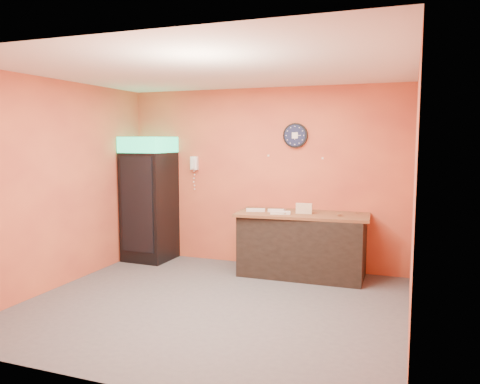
% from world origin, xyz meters
% --- Properties ---
extents(floor, '(4.50, 4.50, 0.00)m').
position_xyz_m(floor, '(0.00, 0.00, 0.00)').
color(floor, '#47474C').
rests_on(floor, ground).
extents(back_wall, '(4.50, 0.02, 2.80)m').
position_xyz_m(back_wall, '(0.00, 2.00, 1.40)').
color(back_wall, '#E06C3F').
rests_on(back_wall, floor).
extents(left_wall, '(0.02, 4.00, 2.80)m').
position_xyz_m(left_wall, '(-2.25, 0.00, 1.40)').
color(left_wall, '#E06C3F').
rests_on(left_wall, floor).
extents(right_wall, '(0.02, 4.00, 2.80)m').
position_xyz_m(right_wall, '(2.25, 0.00, 1.40)').
color(right_wall, '#E06C3F').
rests_on(right_wall, floor).
extents(ceiling, '(4.50, 4.00, 0.02)m').
position_xyz_m(ceiling, '(0.00, 0.00, 2.80)').
color(ceiling, white).
rests_on(ceiling, back_wall).
extents(beverage_cooler, '(0.74, 0.75, 2.04)m').
position_xyz_m(beverage_cooler, '(-1.85, 1.60, 1.00)').
color(beverage_cooler, black).
rests_on(beverage_cooler, floor).
extents(prep_counter, '(1.80, 0.82, 0.89)m').
position_xyz_m(prep_counter, '(0.75, 1.60, 0.45)').
color(prep_counter, black).
rests_on(prep_counter, floor).
extents(wall_clock, '(0.38, 0.06, 0.38)m').
position_xyz_m(wall_clock, '(0.53, 1.97, 2.06)').
color(wall_clock, black).
rests_on(wall_clock, back_wall).
extents(wall_phone, '(0.12, 0.10, 0.22)m').
position_xyz_m(wall_phone, '(-1.17, 1.95, 1.61)').
color(wall_phone, white).
rests_on(wall_phone, back_wall).
extents(butcher_paper, '(1.95, 0.96, 0.04)m').
position_xyz_m(butcher_paper, '(0.75, 1.60, 0.91)').
color(butcher_paper, brown).
rests_on(butcher_paper, prep_counter).
extents(sub_roll_stack, '(0.24, 0.11, 0.15)m').
position_xyz_m(sub_roll_stack, '(0.77, 1.56, 1.01)').
color(sub_roll_stack, beige).
rests_on(sub_roll_stack, butcher_paper).
extents(wrapped_sandwich_left, '(0.30, 0.19, 0.04)m').
position_xyz_m(wrapped_sandwich_left, '(0.05, 1.51, 0.95)').
color(wrapped_sandwich_left, silver).
rests_on(wrapped_sandwich_left, butcher_paper).
extents(wrapped_sandwich_mid, '(0.31, 0.18, 0.04)m').
position_xyz_m(wrapped_sandwich_mid, '(0.47, 1.39, 0.95)').
color(wrapped_sandwich_mid, silver).
rests_on(wrapped_sandwich_mid, butcher_paper).
extents(wrapped_sandwich_right, '(0.28, 0.16, 0.04)m').
position_xyz_m(wrapped_sandwich_right, '(0.36, 1.58, 0.95)').
color(wrapped_sandwich_right, silver).
rests_on(wrapped_sandwich_right, butcher_paper).
extents(kitchen_tool, '(0.06, 0.06, 0.06)m').
position_xyz_m(kitchen_tool, '(0.49, 1.58, 0.96)').
color(kitchen_tool, silver).
rests_on(kitchen_tool, butcher_paper).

